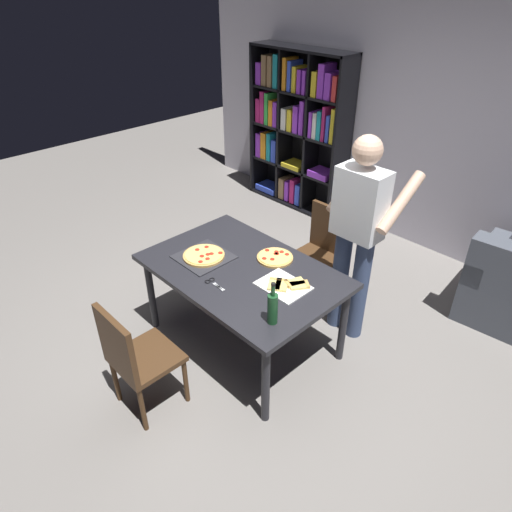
% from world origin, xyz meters
% --- Properties ---
extents(ground_plane, '(12.00, 12.00, 0.00)m').
position_xyz_m(ground_plane, '(0.00, 0.00, 0.00)').
color(ground_plane, gray).
extents(back_wall, '(6.40, 0.10, 2.80)m').
position_xyz_m(back_wall, '(0.00, 2.60, 1.40)').
color(back_wall, '#BCB7C6').
rests_on(back_wall, ground_plane).
extents(dining_table, '(1.55, 1.02, 0.75)m').
position_xyz_m(dining_table, '(0.00, 0.00, 0.68)').
color(dining_table, '#232328').
rests_on(dining_table, ground_plane).
extents(chair_near_camera, '(0.42, 0.42, 0.90)m').
position_xyz_m(chair_near_camera, '(-0.00, -1.00, 0.51)').
color(chair_near_camera, '#472D19').
rests_on(chair_near_camera, ground_plane).
extents(chair_far_side, '(0.42, 0.42, 0.90)m').
position_xyz_m(chair_far_side, '(0.00, 1.00, 0.51)').
color(chair_far_side, '#472D19').
rests_on(chair_far_side, ground_plane).
extents(bookshelf, '(1.40, 0.35, 1.95)m').
position_xyz_m(bookshelf, '(-1.55, 2.37, 1.03)').
color(bookshelf, black).
rests_on(bookshelf, ground_plane).
extents(person_serving_pizza, '(0.55, 0.54, 1.75)m').
position_xyz_m(person_serving_pizza, '(0.50, 0.78, 1.00)').
color(person_serving_pizza, '#38476B').
rests_on(person_serving_pizza, ground_plane).
extents(pepperoni_pizza_on_tray, '(0.39, 0.39, 0.04)m').
position_xyz_m(pepperoni_pizza_on_tray, '(-0.33, -0.11, 0.77)').
color(pepperoni_pizza_on_tray, '#2D2D33').
rests_on(pepperoni_pizza_on_tray, dining_table).
extents(pizza_slices_on_towel, '(0.36, 0.30, 0.03)m').
position_xyz_m(pizza_slices_on_towel, '(0.39, 0.07, 0.76)').
color(pizza_slices_on_towel, white).
rests_on(pizza_slices_on_towel, dining_table).
extents(wine_bottle, '(0.07, 0.07, 0.32)m').
position_xyz_m(wine_bottle, '(0.60, -0.28, 0.87)').
color(wine_bottle, '#194723').
rests_on(wine_bottle, dining_table).
extents(kitchen_scissors, '(0.19, 0.09, 0.01)m').
position_xyz_m(kitchen_scissors, '(-0.01, -0.29, 0.76)').
color(kitchen_scissors, silver).
rests_on(kitchen_scissors, dining_table).
extents(second_pizza_plain, '(0.29, 0.29, 0.03)m').
position_xyz_m(second_pizza_plain, '(0.08, 0.29, 0.76)').
color(second_pizza_plain, tan).
rests_on(second_pizza_plain, dining_table).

